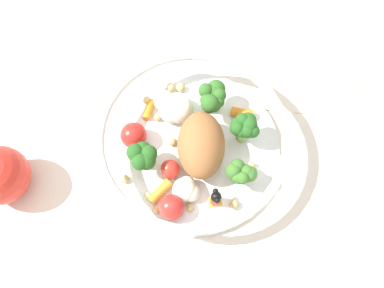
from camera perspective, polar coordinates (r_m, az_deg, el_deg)
name	(u,v)px	position (r m, az deg, el deg)	size (l,w,h in m)	color
ground_plane	(186,147)	(0.56, -0.87, -0.35)	(2.40, 2.40, 0.00)	silver
food_container	(192,142)	(0.53, -0.01, 0.20)	(0.23, 0.23, 0.07)	white
loose_apple	(0,175)	(0.56, -24.27, -3.81)	(0.07, 0.07, 0.08)	red
folded_napkin	(312,71)	(0.63, 15.67, 9.30)	(0.13, 0.15, 0.01)	silver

